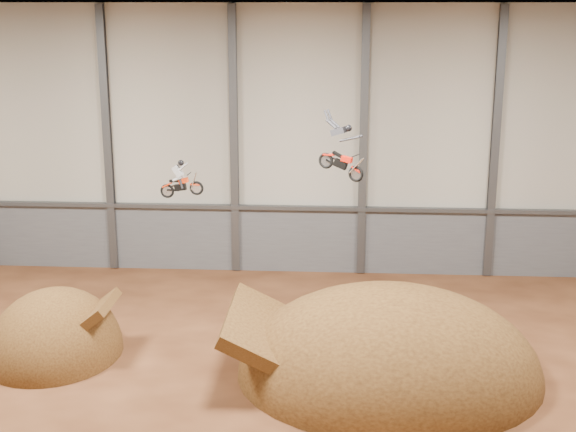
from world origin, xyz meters
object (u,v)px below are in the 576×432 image
object	(u,v)px
fmx_rider_a	(182,177)
landing_ramp	(388,375)
takeoff_ramp	(56,354)
fmx_rider_b	(339,146)

from	to	relation	value
fmx_rider_a	landing_ramp	bearing A→B (deg)	-18.89
takeoff_ramp	landing_ramp	bearing A→B (deg)	-4.39
fmx_rider_a	fmx_rider_b	world-z (taller)	fmx_rider_b
fmx_rider_a	fmx_rider_b	size ratio (longest dim) A/B	0.71
landing_ramp	fmx_rider_a	xyz separation A→B (m)	(-8.59, 3.71, 6.96)
landing_ramp	fmx_rider_b	world-z (taller)	fmx_rider_b
fmx_rider_b	landing_ramp	bearing A→B (deg)	-16.50
takeoff_ramp	landing_ramp	size ratio (longest dim) A/B	0.53
fmx_rider_a	takeoff_ramp	bearing A→B (deg)	-147.43
fmx_rider_a	fmx_rider_b	xyz separation A→B (m)	(6.53, -1.82, 1.70)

